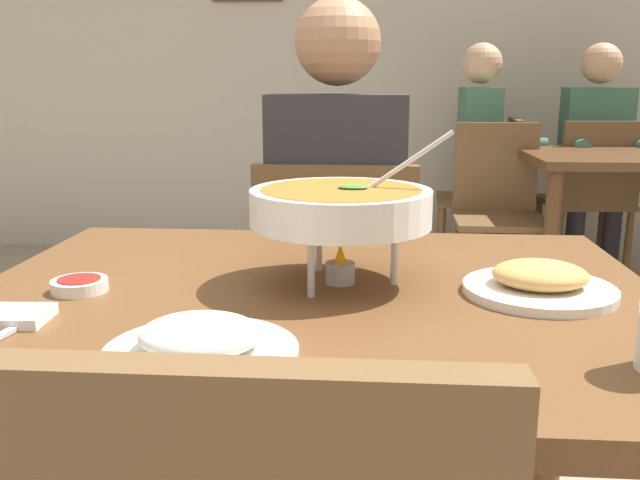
{
  "coord_description": "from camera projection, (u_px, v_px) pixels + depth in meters",
  "views": [
    {
      "loc": [
        0.09,
        -1.06,
        1.1
      ],
      "look_at": [
        0.0,
        0.15,
        0.82
      ],
      "focal_mm": 38.39,
      "sensor_mm": 36.0,
      "label": 1
    }
  ],
  "objects": [
    {
      "name": "rice_plate",
      "position": [
        201.0,
        344.0,
        0.83
      ],
      "size": [
        0.24,
        0.24,
        0.06
      ],
      "color": "white",
      "rests_on": "dining_table_main"
    },
    {
      "name": "chair_diner_main",
      "position": [
        336.0,
        301.0,
        1.89
      ],
      "size": [
        0.44,
        0.44,
        0.9
      ],
      "color": "brown",
      "rests_on": "ground_plane"
    },
    {
      "name": "appetizer_plate",
      "position": [
        540.0,
        282.0,
        1.09
      ],
      "size": [
        0.24,
        0.24,
        0.06
      ],
      "color": "white",
      "rests_on": "dining_table_main"
    },
    {
      "name": "curry_bowl",
      "position": [
        341.0,
        208.0,
        1.12
      ],
      "size": [
        0.33,
        0.3,
        0.26
      ],
      "color": "silver",
      "rests_on": "dining_table_main"
    },
    {
      "name": "napkin_folded",
      "position": [
        5.0,
        316.0,
        0.97
      ],
      "size": [
        0.12,
        0.09,
        0.02
      ],
      "primitive_type": "cube",
      "rotation": [
        0.0,
        0.0,
        0.06
      ],
      "color": "white",
      "rests_on": "dining_table_main"
    },
    {
      "name": "dining_table_main",
      "position": [
        313.0,
        359.0,
        1.14
      ],
      "size": [
        1.12,
        0.91,
        0.77
      ],
      "color": "brown",
      "rests_on": "ground_plane"
    },
    {
      "name": "patron_bg_left",
      "position": [
        596.0,
        147.0,
        3.81
      ],
      "size": [
        0.4,
        0.45,
        1.31
      ],
      "color": "#2D2D38",
      "rests_on": "ground_plane"
    },
    {
      "name": "cafe_rear_partition",
      "position": [
        360.0,
        16.0,
        4.27
      ],
      "size": [
        10.0,
        0.1,
        3.0
      ],
      "primitive_type": "cube",
      "color": "#BCB2A3",
      "rests_on": "ground_plane"
    },
    {
      "name": "chair_bg_corner",
      "position": [
        497.0,
        202.0,
        3.43
      ],
      "size": [
        0.45,
        0.45,
        0.9
      ],
      "color": "brown",
      "rests_on": "ground_plane"
    },
    {
      "name": "chair_bg_left",
      "position": [
        591.0,
        192.0,
        3.77
      ],
      "size": [
        0.47,
        0.47,
        0.9
      ],
      "color": "brown",
      "rests_on": "ground_plane"
    },
    {
      "name": "patron_bg_middle",
      "position": [
        485.0,
        147.0,
        3.84
      ],
      "size": [
        0.45,
        0.4,
        1.31
      ],
      "color": "#2D2D38",
      "rests_on": "ground_plane"
    },
    {
      "name": "diner_main",
      "position": [
        337.0,
        215.0,
        1.87
      ],
      "size": [
        0.4,
        0.45,
        1.31
      ],
      "color": "#2D2D38",
      "rests_on": "ground_plane"
    },
    {
      "name": "sauce_dish",
      "position": [
        80.0,
        285.0,
        1.11
      ],
      "size": [
        0.09,
        0.09,
        0.02
      ],
      "color": "white",
      "rests_on": "dining_table_main"
    },
    {
      "name": "dining_table_far",
      "position": [
        630.0,
        182.0,
        3.28
      ],
      "size": [
        1.0,
        0.8,
        0.77
      ],
      "color": "#51331C",
      "rests_on": "ground_plane"
    },
    {
      "name": "chair_bg_middle",
      "position": [
        493.0,
        187.0,
        3.92
      ],
      "size": [
        0.47,
        0.47,
        0.9
      ],
      "color": "brown",
      "rests_on": "ground_plane"
    },
    {
      "name": "spoon_utensil",
      "position": [
        8.0,
        332.0,
        0.92
      ],
      "size": [
        0.04,
        0.17,
        0.01
      ],
      "primitive_type": "cube",
      "rotation": [
        0.0,
        0.0,
        -0.16
      ],
      "color": "silver",
      "rests_on": "dining_table_main"
    }
  ]
}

